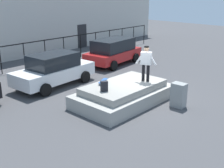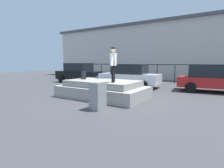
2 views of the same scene
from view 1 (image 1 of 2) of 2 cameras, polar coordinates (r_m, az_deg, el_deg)
ground_plane at (r=13.89m, az=5.13°, el=-2.74°), size 60.00×60.00×0.00m
concrete_ledge at (r=13.15m, az=2.32°, el=-1.98°), size 4.59×2.62×0.91m
skateboarder at (r=13.18m, az=6.73°, el=4.49°), size 0.47×0.94×1.63m
skateboard at (r=13.05m, az=-1.76°, el=0.61°), size 0.80×0.52×0.12m
backpack at (r=11.99m, az=-1.55°, el=-0.43°), size 0.34×0.31×0.43m
car_white_sedan_mid at (r=15.68m, az=-11.38°, el=2.82°), size 4.59×2.33×1.73m
car_red_hatchback_far at (r=19.84m, az=0.27°, el=6.54°), size 4.46×2.53×1.73m
utility_box at (r=12.98m, az=12.98°, el=-2.14°), size 0.45×0.61×1.08m
fence_row at (r=19.80m, az=-15.00°, el=6.58°), size 24.06×0.06×1.70m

